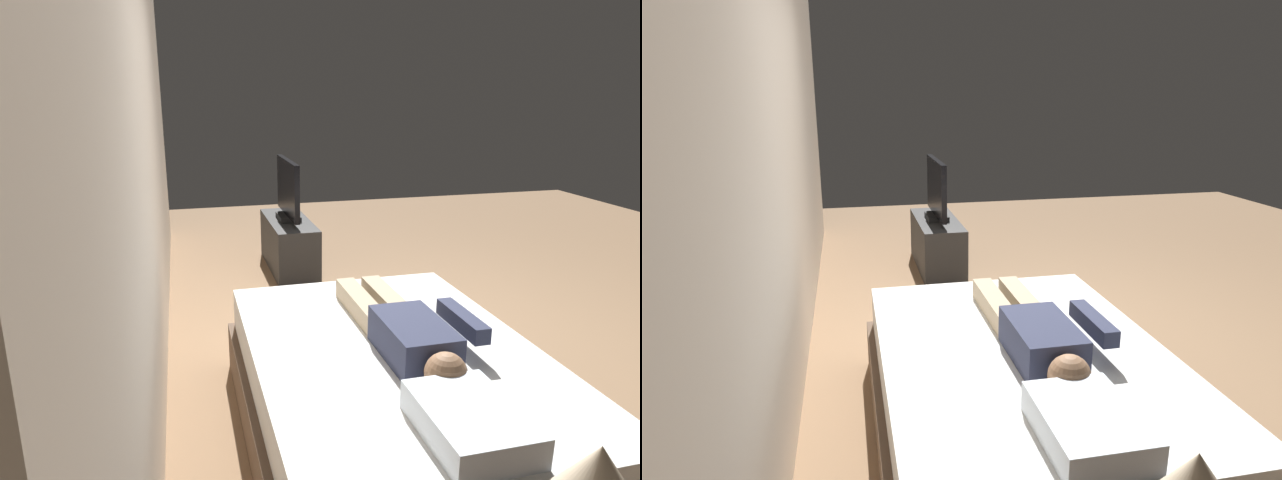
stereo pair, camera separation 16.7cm
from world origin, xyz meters
TOP-DOWN VIEW (x-y plane):
  - ground_plane at (0.00, 0.00)m, footprint 10.00×10.00m
  - back_wall at (0.40, 1.68)m, footprint 6.40×0.10m
  - bed at (-1.04, 0.51)m, footprint 2.07×1.44m
  - pillow at (-1.76, 0.51)m, footprint 0.48×0.34m
  - person at (-1.01, 0.45)m, footprint 1.26×0.46m
  - remote at (-0.86, 0.04)m, footprint 0.15×0.04m
  - tv_stand at (1.90, 0.46)m, footprint 1.10×0.40m
  - tv at (1.90, 0.46)m, footprint 0.88×0.20m
  - lamp at (-2.38, 0.53)m, footprint 0.22×0.22m

SIDE VIEW (x-z plane):
  - ground_plane at x=0.00m, z-range 0.00..0.00m
  - tv_stand at x=1.90m, z-range 0.00..0.50m
  - bed at x=-1.04m, z-range -0.01..0.53m
  - remote at x=-0.86m, z-range 0.54..0.56m
  - pillow at x=-1.76m, z-range 0.54..0.66m
  - person at x=-1.01m, z-range 0.53..0.71m
  - tv at x=1.90m, z-range 0.49..1.08m
  - lamp at x=-2.38m, z-range 0.64..1.06m
  - back_wall at x=0.40m, z-range 0.00..2.80m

